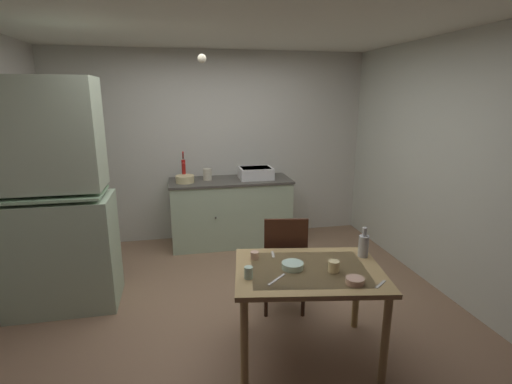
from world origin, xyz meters
TOP-DOWN VIEW (x-y plane):
  - ground_plane at (0.00, 0.00)m, footprint 5.23×5.23m
  - wall_back at (0.00, 1.96)m, footprint 4.33×0.10m
  - wall_right at (2.16, 0.00)m, footprint 0.10×3.92m
  - ceiling_slab at (0.00, 0.00)m, footprint 4.33×3.92m
  - hutch_cabinet at (-1.61, 0.33)m, footprint 0.97×0.58m
  - counter_cabinet at (0.18, 1.59)m, footprint 1.61×0.64m
  - sink_basin at (0.52, 1.59)m, footprint 0.44×0.34m
  - hand_pump at (-0.43, 1.63)m, footprint 0.05×0.27m
  - mixing_bowl_counter at (-0.42, 1.54)m, footprint 0.24×0.24m
  - stoneware_crock at (-0.12, 1.64)m, footprint 0.11×0.11m
  - dining_table at (0.42, -0.83)m, footprint 1.21×0.97m
  - chair_far_side at (0.42, -0.20)m, footprint 0.47×0.47m
  - serving_bowl_wide at (0.31, -0.80)m, footprint 0.16×0.16m
  - soup_bowl_small at (0.66, -1.11)m, footprint 0.13×0.13m
  - teacup_cream at (-0.04, -0.88)m, footprint 0.06×0.06m
  - teacup_mint at (0.06, -0.57)m, footprint 0.07×0.07m
  - mug_tall at (0.59, -0.91)m, footprint 0.08×0.08m
  - glass_bottle at (0.93, -0.70)m, footprint 0.08×0.08m
  - table_knife at (0.15, -0.94)m, footprint 0.16×0.15m
  - teaspoon_near_bowl at (0.23, -0.52)m, footprint 0.04×0.12m
  - teaspoon_by_cup at (0.82, -1.16)m, footprint 0.12×0.10m
  - pendant_bulb at (-0.23, 0.36)m, footprint 0.08×0.08m

SIDE VIEW (x-z plane):
  - ground_plane at x=0.00m, z-range 0.00..0.00m
  - counter_cabinet at x=0.18m, z-range 0.00..0.89m
  - chair_far_side at x=0.42m, z-range 0.02..0.97m
  - dining_table at x=0.42m, z-range 0.27..0.99m
  - table_knife at x=0.15m, z-range 0.72..0.73m
  - teaspoon_near_bowl at x=0.23m, z-range 0.72..0.73m
  - teaspoon_by_cup at x=0.82m, z-range 0.72..0.73m
  - soup_bowl_small at x=0.66m, z-range 0.72..0.76m
  - serving_bowl_wide at x=0.31m, z-range 0.72..0.77m
  - teacup_mint at x=0.06m, z-range 0.72..0.78m
  - mug_tall at x=0.59m, z-range 0.72..0.81m
  - teacup_cream at x=-0.04m, z-range 0.72..0.81m
  - glass_bottle at x=0.93m, z-range 0.70..0.94m
  - mixing_bowl_counter at x=-0.42m, z-range 0.89..0.98m
  - stoneware_crock at x=-0.12m, z-range 0.89..1.04m
  - sink_basin at x=0.52m, z-range 0.89..1.04m
  - hutch_cabinet at x=-1.61m, z-range -0.07..2.07m
  - hand_pump at x=-0.43m, z-range 0.86..1.25m
  - wall_back at x=0.00m, z-range 0.00..2.56m
  - wall_right at x=2.16m, z-range 0.00..2.56m
  - pendant_bulb at x=-0.23m, z-range 2.26..2.34m
  - ceiling_slab at x=0.00m, z-range 2.56..2.66m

